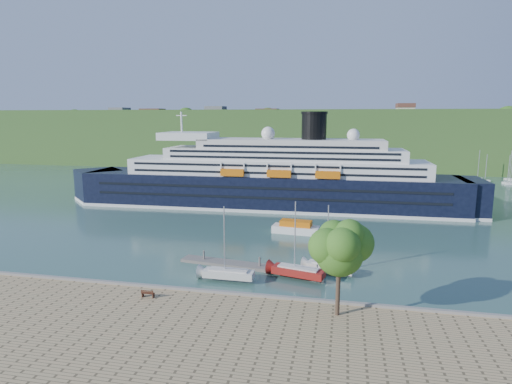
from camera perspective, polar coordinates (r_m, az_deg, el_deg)
The scene contains 11 objects.
ground at distance 52.07m, azimuth -3.73°, elevation -14.31°, with size 400.00×400.00×0.00m, color #2D5049.
far_hillside at distance 191.29m, azimuth 8.03°, elevation 7.17°, with size 400.00×50.00×24.00m, color #305421.
quay_coping at distance 51.43m, azimuth -3.81°, elevation -13.23°, with size 220.00×0.50×0.30m, color slate.
cruise_ship at distance 100.86m, azimuth 1.61°, elevation 4.29°, with size 100.50×14.63×22.57m, color black, non-canonical shape.
park_bench at distance 51.82m, azimuth -14.20°, elevation -12.92°, with size 1.57×0.64×1.01m, color #431F13, non-canonical shape.
promenade_tree at distance 45.20m, azimuth 10.99°, elevation -9.37°, with size 6.74×6.74×11.16m, color #316119, non-canonical shape.
floating_pontoon at distance 62.60m, azimuth -1.44°, elevation -9.77°, with size 19.75×2.41×0.44m, color slate, non-canonical shape.
sailboat_white_near at distance 56.20m, azimuth -3.72°, elevation -7.20°, with size 7.44×2.07×9.61m, color silver, non-canonical shape.
sailboat_red at distance 56.97m, azimuth 5.72°, elevation -6.76°, with size 7.78×2.16×10.05m, color maroon, non-canonical shape.
sailboat_white_far at distance 59.56m, azimuth 9.97°, elevation -6.54°, with size 7.12×1.98×9.20m, color silver, non-canonical shape.
tender_launch at distance 79.95m, azimuth 5.34°, elevation -4.64°, with size 8.72×2.98×2.41m, color #D4670C, non-canonical shape.
Camera 1 is at (12.93, -45.62, 21.52)m, focal length 30.00 mm.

